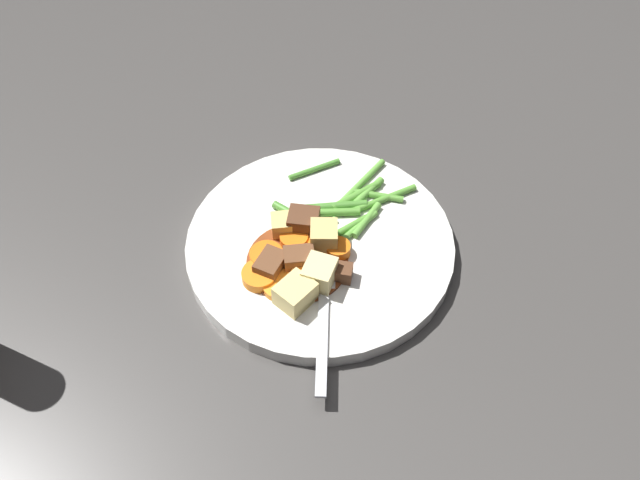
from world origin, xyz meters
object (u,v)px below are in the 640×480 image
(meat_chunk_3, at_px, (299,260))
(fork, at_px, (323,307))
(meat_chunk_2, at_px, (340,272))
(carrot_slice_0, at_px, (260,276))
(potato_chunk_2, at_px, (320,274))
(dinner_plate, at_px, (320,245))
(carrot_slice_5, at_px, (280,285))
(potato_chunk_1, at_px, (286,223))
(potato_chunk_3, at_px, (297,294))
(carrot_slice_1, at_px, (301,276))
(carrot_slice_2, at_px, (267,257))
(meat_chunk_0, at_px, (304,223))
(meat_chunk_1, at_px, (271,265))
(carrot_slice_4, at_px, (338,249))
(potato_chunk_0, at_px, (324,237))
(carrot_slice_6, at_px, (294,239))
(carrot_slice_3, at_px, (313,238))

(meat_chunk_3, distance_m, fork, 0.06)
(meat_chunk_2, bearing_deg, carrot_slice_0, -71.30)
(potato_chunk_2, bearing_deg, dinner_plate, -163.34)
(carrot_slice_0, bearing_deg, carrot_slice_5, 80.31)
(potato_chunk_1, height_order, potato_chunk_3, potato_chunk_3)
(carrot_slice_1, xyz_separation_m, meat_chunk_2, (-0.01, 0.04, 0.00))
(carrot_slice_2, distance_m, meat_chunk_2, 0.08)
(fork, bearing_deg, carrot_slice_2, -118.59)
(carrot_slice_1, height_order, meat_chunk_0, meat_chunk_0)
(meat_chunk_3, bearing_deg, meat_chunk_1, -61.18)
(carrot_slice_0, distance_m, carrot_slice_5, 0.02)
(carrot_slice_4, height_order, potato_chunk_0, potato_chunk_0)
(carrot_slice_1, height_order, carrot_slice_5, carrot_slice_1)
(dinner_plate, distance_m, potato_chunk_0, 0.02)
(carrot_slice_0, bearing_deg, potato_chunk_2, 103.85)
(carrot_slice_5, relative_size, potato_chunk_2, 1.12)
(meat_chunk_2, distance_m, fork, 0.04)
(meat_chunk_1, bearing_deg, carrot_slice_6, 166.49)
(carrot_slice_6, xyz_separation_m, meat_chunk_2, (0.03, 0.06, 0.00))
(carrot_slice_4, xyz_separation_m, potato_chunk_2, (0.04, -0.01, 0.01))
(carrot_slice_6, xyz_separation_m, potato_chunk_3, (0.07, 0.03, 0.01))
(dinner_plate, xyz_separation_m, potato_chunk_0, (0.01, 0.01, 0.02))
(carrot_slice_4, bearing_deg, carrot_slice_1, -30.29)
(carrot_slice_5, height_order, potato_chunk_1, potato_chunk_1)
(potato_chunk_3, bearing_deg, carrot_slice_0, -107.88)
(meat_chunk_3, bearing_deg, carrot_slice_6, -151.72)
(meat_chunk_1, bearing_deg, potato_chunk_3, 53.69)
(potato_chunk_0, bearing_deg, meat_chunk_1, -41.52)
(carrot_slice_2, xyz_separation_m, carrot_slice_3, (-0.04, 0.04, -0.00))
(meat_chunk_2, xyz_separation_m, fork, (0.04, -0.00, -0.01))
(carrot_slice_2, bearing_deg, meat_chunk_1, 37.10)
(carrot_slice_4, relative_size, meat_chunk_3, 0.84)
(carrot_slice_1, bearing_deg, carrot_slice_4, 149.71)
(carrot_slice_3, height_order, meat_chunk_2, meat_chunk_2)
(carrot_slice_1, bearing_deg, meat_chunk_1, -92.83)
(carrot_slice_1, distance_m, fork, 0.04)
(carrot_slice_2, relative_size, potato_chunk_1, 1.25)
(potato_chunk_0, height_order, potato_chunk_2, potato_chunk_0)
(dinner_plate, distance_m, meat_chunk_0, 0.03)
(carrot_slice_6, bearing_deg, meat_chunk_1, -13.51)
(dinner_plate, bearing_deg, fork, 19.33)
(carrot_slice_0, distance_m, meat_chunk_0, 0.08)
(carrot_slice_1, distance_m, carrot_slice_6, 0.05)
(meat_chunk_1, height_order, meat_chunk_2, meat_chunk_1)
(meat_chunk_3, bearing_deg, fork, 42.58)
(carrot_slice_4, bearing_deg, carrot_slice_6, -90.19)
(meat_chunk_3, bearing_deg, carrot_slice_2, -86.78)
(dinner_plate, height_order, potato_chunk_0, potato_chunk_0)
(dinner_plate, height_order, carrot_slice_2, carrot_slice_2)
(potato_chunk_1, bearing_deg, dinner_plate, 84.30)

